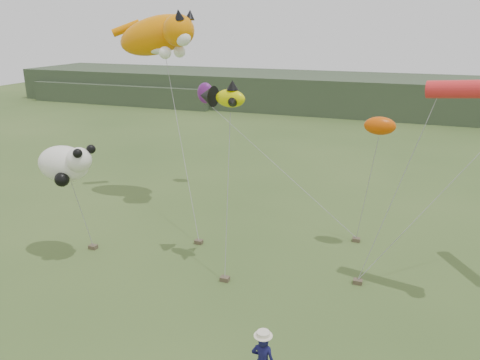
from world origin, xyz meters
TOP-DOWN VIEW (x-y plane):
  - ground at (0.00, 0.00)m, footprint 120.00×120.00m
  - headland at (-3.11, 44.69)m, footprint 90.00×13.00m
  - sandbag_anchors at (-1.05, 5.41)m, footprint 12.08×5.74m
  - cat_kite at (-7.73, 10.97)m, footprint 5.75×3.07m
  - fish_kite at (-1.92, 5.17)m, footprint 2.22×1.48m
  - panda_kite at (-8.19, 3.20)m, footprint 2.72×1.76m
  - misc_kites at (-1.65, 11.53)m, footprint 11.83×6.34m

SIDE VIEW (x-z plane):
  - ground at x=0.00m, z-range 0.00..0.00m
  - sandbag_anchors at x=-1.05m, z-range 0.00..0.18m
  - headland at x=-3.11m, z-range -0.08..3.92m
  - panda_kite at x=-8.19m, z-range 3.37..5.06m
  - misc_kites at x=-1.65m, z-range 5.09..6.35m
  - fish_kite at x=-1.92m, z-range 6.49..7.60m
  - cat_kite at x=-7.73m, z-range 7.74..10.69m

